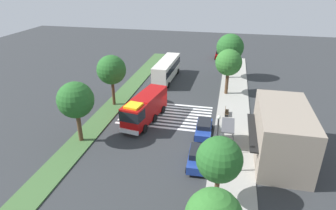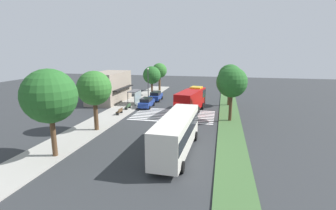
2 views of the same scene
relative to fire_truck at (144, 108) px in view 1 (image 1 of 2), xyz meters
The scene contains 19 objects.
ground_plane 4.95m from the fire_truck, 148.38° to the left, with size 120.00×120.00×0.00m, color #2D3033.
sidewalk 12.21m from the fire_truck, 108.58° to the left, with size 60.00×4.52×0.14m, color #9E9B93.
median_strip 7.34m from the fire_truck, 122.91° to the right, with size 60.00×3.00×0.14m, color #3D6033.
crosswalk 4.06m from the fire_truck, 137.68° to the left, with size 7.65×12.23×0.01m.
fire_truck is the anchor object (origin of this frame).
parked_car_west 34.39m from the fire_truck, 166.61° to the left, with size 4.60×2.09×1.76m.
parked_car_mid 8.22m from the fire_truck, 78.05° to the left, with size 4.63×2.13×1.70m.
parked_car_east 11.25m from the fire_truck, 45.32° to the left, with size 4.53×2.21×1.77m.
transit_bus 16.66m from the fire_truck, behind, with size 11.13×3.12×3.67m.
bus_stop_shelter 10.95m from the fire_truck, 72.06° to the left, with size 3.50×1.40×2.46m.
bench_near_shelter 10.57m from the fire_truck, 93.43° to the left, with size 1.60×0.50×0.90m.
bench_west_of_shelter 11.35m from the fire_truck, 111.79° to the left, with size 1.60×0.50×0.90m.
street_lamp 13.22m from the fire_truck, 48.13° to the left, with size 0.36×0.36×6.15m.
storefront_building 16.91m from the fire_truck, 73.84° to the left, with size 10.19×5.89×5.67m.
sidewalk_tree_far_west 22.70m from the fire_truck, 153.03° to the left, with size 4.84×4.84×8.04m.
sidewalk_tree_west 16.05m from the fire_truck, 139.74° to the left, with size 4.11×4.11×7.22m.
sidewalk_tree_east 16.61m from the fire_truck, 38.19° to the left, with size 3.79×3.79×6.22m.
median_tree_far_west 8.01m from the fire_truck, 125.07° to the right, with size 4.16×4.16×7.43m.
median_tree_west 9.13m from the fire_truck, 43.88° to the right, with size 4.09×4.09×7.19m.
Camera 1 is at (36.60, 7.88, 18.21)m, focal length 31.25 mm.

